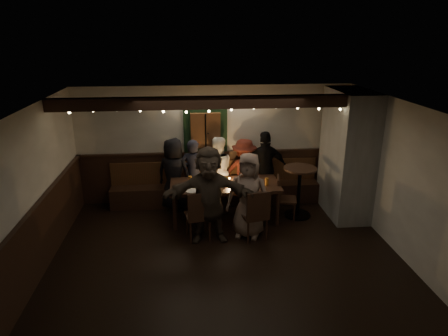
{
  "coord_description": "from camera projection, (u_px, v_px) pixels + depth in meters",
  "views": [
    {
      "loc": [
        -0.6,
        -6.01,
        3.69
      ],
      "look_at": [
        0.13,
        1.6,
        1.05
      ],
      "focal_mm": 32.0,
      "sensor_mm": 36.0,
      "label": 1
    }
  ],
  "objects": [
    {
      "name": "dining_table",
      "position": [
        225.0,
        187.0,
        8.01
      ],
      "size": [
        2.18,
        0.94,
        0.95
      ],
      "color": "#321F13",
      "rests_on": "ground"
    },
    {
      "name": "room",
      "position": [
        271.0,
        168.0,
        8.0
      ],
      "size": [
        6.02,
        5.01,
        2.62
      ],
      "color": "black",
      "rests_on": "ground"
    },
    {
      "name": "person_a",
      "position": [
        174.0,
        174.0,
        8.53
      ],
      "size": [
        0.9,
        0.76,
        1.57
      ],
      "primitive_type": "imported",
      "rotation": [
        0.0,
        0.0,
        2.74
      ],
      "color": "black",
      "rests_on": "ground"
    },
    {
      "name": "person_f",
      "position": [
        209.0,
        195.0,
        7.17
      ],
      "size": [
        1.68,
        0.59,
        1.79
      ],
      "primitive_type": "imported",
      "rotation": [
        0.0,
        0.0,
        -0.04
      ],
      "color": "#44362B",
      "rests_on": "ground"
    },
    {
      "name": "person_d",
      "position": [
        244.0,
        172.0,
        8.76
      ],
      "size": [
        1.1,
        0.88,
        1.49
      ],
      "primitive_type": "imported",
      "rotation": [
        0.0,
        0.0,
        2.75
      ],
      "color": "#541C14",
      "rests_on": "ground"
    },
    {
      "name": "chair_near_right",
      "position": [
        256.0,
        213.0,
        7.25
      ],
      "size": [
        0.53,
        0.53,
        0.99
      ],
      "color": "#321F13",
      "rests_on": "ground"
    },
    {
      "name": "person_c",
      "position": [
        217.0,
        172.0,
        8.7
      ],
      "size": [
        0.82,
        0.68,
        1.56
      ],
      "primitive_type": "imported",
      "rotation": [
        0.0,
        0.0,
        3.26
      ],
      "color": "white",
      "rests_on": "ground"
    },
    {
      "name": "person_b",
      "position": [
        193.0,
        173.0,
        8.64
      ],
      "size": [
        0.63,
        0.5,
        1.52
      ],
      "primitive_type": "imported",
      "rotation": [
        0.0,
        0.0,
        2.86
      ],
      "color": "#222230",
      "rests_on": "ground"
    },
    {
      "name": "chair_end",
      "position": [
        282.0,
        195.0,
        8.15
      ],
      "size": [
        0.48,
        0.48,
        0.9
      ],
      "color": "#321F13",
      "rests_on": "ground"
    },
    {
      "name": "person_e",
      "position": [
        265.0,
        168.0,
        8.75
      ],
      "size": [
        1.0,
        0.48,
        1.66
      ],
      "primitive_type": "imported",
      "rotation": [
        0.0,
        0.0,
        3.22
      ],
      "color": "black",
      "rests_on": "ground"
    },
    {
      "name": "chair_near_left",
      "position": [
        199.0,
        213.0,
        7.25
      ],
      "size": [
        0.51,
        0.51,
        0.97
      ],
      "color": "#321F13",
      "rests_on": "ground"
    },
    {
      "name": "person_g",
      "position": [
        248.0,
        195.0,
        7.35
      ],
      "size": [
        0.92,
        0.74,
        1.63
      ],
      "primitive_type": "imported",
      "rotation": [
        0.0,
        0.0,
        -0.32
      ],
      "color": "gray",
      "rests_on": "ground"
    },
    {
      "name": "high_top",
      "position": [
        299.0,
        186.0,
        8.2
      ],
      "size": [
        0.67,
        0.67,
        1.07
      ],
      "color": "black",
      "rests_on": "ground"
    }
  ]
}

